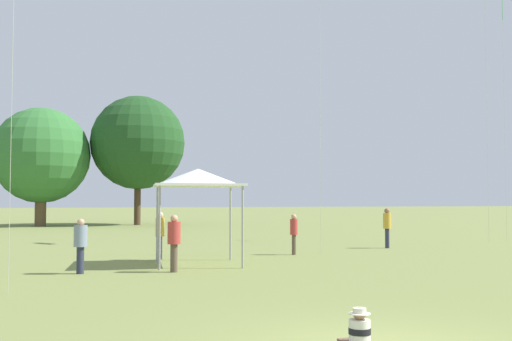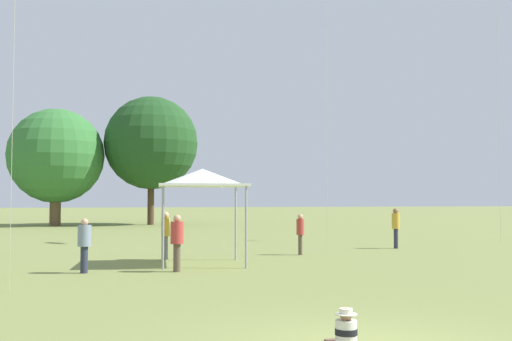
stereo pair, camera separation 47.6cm
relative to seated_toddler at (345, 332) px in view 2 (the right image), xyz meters
name	(u,v)px [view 2 (the right image)]	position (x,y,z in m)	size (l,w,h in m)	color
seated_toddler	(345,332)	(0.00, 0.00, 0.00)	(0.45, 0.54, 0.61)	brown
person_standing_0	(300,230)	(3.61, 14.35, 0.72)	(0.42, 0.42, 1.60)	brown
person_standing_2	(84,241)	(-4.32, 10.17, 0.70)	(0.47, 0.47, 1.62)	#282D42
person_standing_3	(396,224)	(8.64, 16.35, 0.82)	(0.45, 0.45, 1.78)	#282D42
person_standing_4	(177,238)	(-1.61, 9.89, 0.77)	(0.49, 0.49, 1.72)	brown
person_standing_5	(166,231)	(-1.70, 13.59, 0.80)	(0.39, 0.39, 1.73)	slate
canopy_tent	(202,178)	(-0.61, 11.74, 2.64)	(3.06, 3.06, 3.22)	white
distant_tree_0	(151,143)	(-0.95, 43.42, 6.73)	(7.96, 7.96, 10.97)	#473323
distant_tree_2	(56,156)	(-8.69, 43.13, 5.48)	(7.77, 7.77, 9.63)	brown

